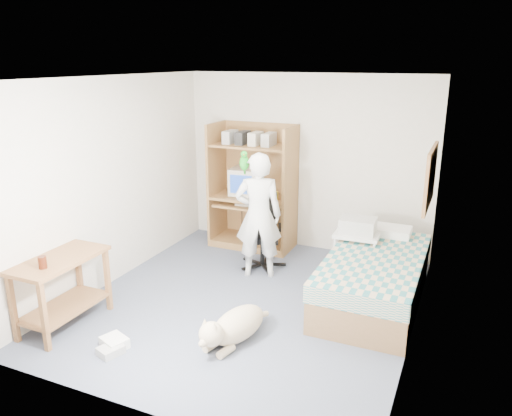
# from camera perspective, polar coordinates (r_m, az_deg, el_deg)

# --- Properties ---
(floor) EXTENTS (4.00, 4.00, 0.00)m
(floor) POSITION_cam_1_polar(r_m,az_deg,el_deg) (5.81, -0.93, -10.79)
(floor) COLOR #4A5265
(floor) RESTS_ON ground
(wall_back) EXTENTS (3.60, 0.02, 2.50)m
(wall_back) POSITION_cam_1_polar(r_m,az_deg,el_deg) (7.16, 5.72, 5.11)
(wall_back) COLOR beige
(wall_back) RESTS_ON floor
(wall_right) EXTENTS (0.02, 4.00, 2.50)m
(wall_right) POSITION_cam_1_polar(r_m,az_deg,el_deg) (4.91, 18.48, -1.18)
(wall_right) COLOR beige
(wall_right) RESTS_ON floor
(wall_left) EXTENTS (0.02, 4.00, 2.50)m
(wall_left) POSITION_cam_1_polar(r_m,az_deg,el_deg) (6.29, -16.08, 2.89)
(wall_left) COLOR beige
(wall_left) RESTS_ON floor
(ceiling) EXTENTS (3.60, 4.00, 0.02)m
(ceiling) POSITION_cam_1_polar(r_m,az_deg,el_deg) (5.16, -1.07, 14.66)
(ceiling) COLOR white
(ceiling) RESTS_ON wall_back
(computer_hutch) EXTENTS (1.20, 0.63, 1.80)m
(computer_hutch) POSITION_cam_1_polar(r_m,az_deg,el_deg) (7.27, -0.27, 1.88)
(computer_hutch) COLOR brown
(computer_hutch) RESTS_ON floor
(bed) EXTENTS (1.02, 2.02, 0.66)m
(bed) POSITION_cam_1_polar(r_m,az_deg,el_deg) (5.88, 13.36, -7.83)
(bed) COLOR brown
(bed) RESTS_ON floor
(side_desk) EXTENTS (0.50, 1.00, 0.75)m
(side_desk) POSITION_cam_1_polar(r_m,az_deg,el_deg) (5.54, -21.32, -7.82)
(side_desk) COLOR brown
(side_desk) RESTS_ON floor
(corkboard) EXTENTS (0.04, 0.94, 0.66)m
(corkboard) POSITION_cam_1_polar(r_m,az_deg,el_deg) (5.73, 19.32, 3.32)
(corkboard) COLOR olive
(corkboard) RESTS_ON wall_right
(office_chair) EXTENTS (0.55, 0.56, 0.96)m
(office_chair) POSITION_cam_1_polar(r_m,az_deg,el_deg) (6.67, 0.75, -3.81)
(office_chair) COLOR black
(office_chair) RESTS_ON floor
(person) EXTENTS (0.68, 0.57, 1.60)m
(person) POSITION_cam_1_polar(r_m,az_deg,el_deg) (6.23, 0.28, -0.86)
(person) COLOR white
(person) RESTS_ON floor
(parrot) EXTENTS (0.12, 0.20, 0.32)m
(parrot) POSITION_cam_1_polar(r_m,az_deg,el_deg) (6.16, -1.36, 5.31)
(parrot) COLOR #138314
(parrot) RESTS_ON person
(dog) EXTENTS (0.49, 1.03, 0.39)m
(dog) POSITION_cam_1_polar(r_m,az_deg,el_deg) (5.03, -2.50, -13.31)
(dog) COLOR #D3BA8D
(dog) RESTS_ON floor
(printer_cart) EXTENTS (0.55, 0.45, 0.64)m
(printer_cart) POSITION_cam_1_polar(r_m,az_deg,el_deg) (6.31, 11.41, -4.61)
(printer_cart) COLOR silver
(printer_cart) RESTS_ON floor
(printer) EXTENTS (0.43, 0.33, 0.18)m
(printer) POSITION_cam_1_polar(r_m,az_deg,el_deg) (6.21, 11.57, -1.98)
(printer) COLOR #ADADA8
(printer) RESTS_ON printer_cart
(crt_monitor) EXTENTS (0.45, 0.47, 0.39)m
(crt_monitor) POSITION_cam_1_polar(r_m,az_deg,el_deg) (7.29, -1.16, 3.09)
(crt_monitor) COLOR beige
(crt_monitor) RESTS_ON computer_hutch
(keyboard) EXTENTS (0.46, 0.20, 0.03)m
(keyboard) POSITION_cam_1_polar(r_m,az_deg,el_deg) (7.16, -0.53, 0.39)
(keyboard) COLOR beige
(keyboard) RESTS_ON computer_hutch
(pencil_cup) EXTENTS (0.08, 0.08, 0.12)m
(pencil_cup) POSITION_cam_1_polar(r_m,az_deg,el_deg) (7.05, 2.25, 1.39)
(pencil_cup) COLOR yellow
(pencil_cup) RESTS_ON computer_hutch
(drink_glass) EXTENTS (0.08, 0.08, 0.12)m
(drink_glass) POSITION_cam_1_polar(r_m,az_deg,el_deg) (5.23, -23.21, -5.74)
(drink_glass) COLOR #3E1609
(drink_glass) RESTS_ON side_desk
(floor_box_a) EXTENTS (0.30, 0.28, 0.10)m
(floor_box_a) POSITION_cam_1_polar(r_m,az_deg,el_deg) (5.18, -15.88, -14.56)
(floor_box_a) COLOR white
(floor_box_a) RESTS_ON floor
(floor_box_b) EXTENTS (0.24, 0.27, 0.08)m
(floor_box_b) POSITION_cam_1_polar(r_m,az_deg,el_deg) (5.09, -16.27, -15.37)
(floor_box_b) COLOR #AEADA9
(floor_box_b) RESTS_ON floor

